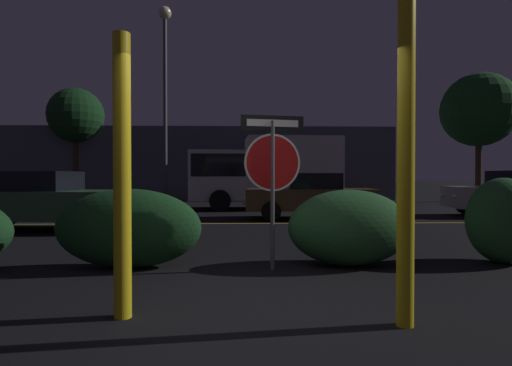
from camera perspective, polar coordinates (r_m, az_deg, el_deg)
The scene contains 15 objects.
ground_plane at distance 4.23m, azimuth 0.03°, elevation -17.67°, with size 260.00×260.00×0.00m, color black.
road_center_stripe at distance 11.51m, azimuth -1.12°, elevation -5.79°, with size 35.63×0.12×0.01m, color gold.
stop_sign at distance 5.77m, azimuth 2.38°, elevation 3.09°, with size 0.92×0.19×2.23m.
yellow_pole_left at distance 4.00m, azimuth -18.57°, elevation 0.95°, with size 0.17×0.17×2.71m, color yellow.
yellow_pole_right at distance 3.84m, azimuth 20.63°, elevation 6.26°, with size 0.15×0.15×3.42m, color yellow.
hedge_bush_1 at distance 6.20m, azimuth -17.72°, elevation -6.19°, with size 2.14×0.81×1.17m, color #19421E.
hedge_bush_2 at distance 6.23m, azimuth 13.14°, elevation -6.22°, with size 1.85×1.05×1.15m, color #285B2D.
hedge_bush_3 at distance 7.33m, azimuth 31.82°, elevation -4.56°, with size 1.10×0.95×1.33m, color #285B2D.
passing_car_1 at distance 11.45m, azimuth -28.45°, elevation -2.22°, with size 4.68×2.06×1.48m.
passing_car_2 at distance 12.87m, azimuth 7.80°, elevation -1.86°, with size 4.20×1.98×1.46m.
delivery_truck at distance 16.67m, azimuth 1.13°, elevation 1.77°, with size 6.28×2.79×2.98m.
street_lamp at distance 17.70m, azimuth -12.86°, elevation 15.44°, with size 0.54×0.54×8.44m.
tree_0 at distance 25.00m, azimuth 29.24°, elevation 9.08°, with size 3.96×3.96×6.95m.
tree_1 at distance 24.51m, azimuth -24.34°, elevation 8.71°, with size 3.01×3.01×6.25m.
building_backdrop at distance 24.84m, azimuth -7.76°, elevation 2.62°, with size 22.41×4.65×4.18m, color #4C4C56.
Camera 1 is at (-0.12, -4.01, 1.35)m, focal length 28.00 mm.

